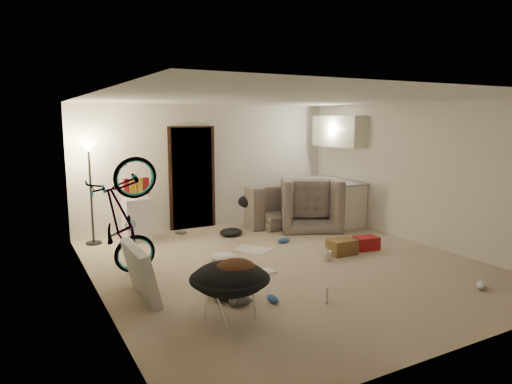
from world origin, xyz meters
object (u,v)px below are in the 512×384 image
drink_case_a (342,247)px  floor_lamp (90,171)px  mini_fridge (137,219)px  bicycle (124,246)px  armchair (307,208)px  sofa (289,207)px  saucer_chair (230,286)px  drink_case_b (366,243)px  juicer (326,255)px  tv_box (140,272)px  kitchen_counter (332,202)px

drink_case_a → floor_lamp: bearing=145.0°
mini_fridge → bicycle: bearing=-109.4°
floor_lamp → armchair: (4.13, -0.70, -0.92)m
bicycle → mini_fridge: 2.05m
sofa → saucer_chair: size_ratio=2.46×
drink_case_a → drink_case_b: 0.54m
armchair → floor_lamp: bearing=15.0°
sofa → drink_case_b: bearing=91.1°
floor_lamp → bicycle: bearing=-87.2°
sofa → saucer_chair: (-3.20, -3.76, 0.06)m
drink_case_b → juicer: same height
bicycle → juicer: size_ratio=7.78×
juicer → mini_fridge: bearing=130.5°
armchair → juicer: (-1.08, -2.08, -0.29)m
saucer_chair → drink_case_b: bearing=22.8°
drink_case_a → saucer_chair: bearing=-151.6°
floor_lamp → juicer: (3.05, -2.79, -1.22)m
drink_case_a → drink_case_b: drink_case_a is taller
mini_fridge → drink_case_a: (2.73, -2.53, -0.26)m
sofa → juicer: sofa is taller
bicycle → tv_box: (0.00, -0.84, -0.12)m
kitchen_counter → drink_case_b: 2.14m
kitchen_counter → bicycle: size_ratio=0.87×
drink_case_a → drink_case_b: (0.54, 0.02, -0.01)m
floor_lamp → mini_fridge: (0.76, -0.10, -0.92)m
sofa → drink_case_b: sofa is taller
sofa → drink_case_b: 2.42m
armchair → sofa: bearing=-52.9°
mini_fridge → juicer: mini_fridge is taller
tv_box → saucer_chair: bearing=-56.5°
kitchen_counter → drink_case_a: 2.41m
kitchen_counter → armchair: 0.70m
floor_lamp → drink_case_b: floor_lamp is taller
floor_lamp → sofa: floor_lamp is taller
kitchen_counter → saucer_chair: bearing=-140.5°
drink_case_a → drink_case_b: bearing=4.3°
drink_case_b → floor_lamp: bearing=155.4°
mini_fridge → armchair: bearing=-10.7°
kitchen_counter → sofa: size_ratio=0.68×
sofa → mini_fridge: bearing=-1.0°
floor_lamp → bicycle: 2.21m
floor_lamp → mini_fridge: size_ratio=2.32×
bicycle → armchair: bearing=-71.5°
drink_case_b → armchair: bearing=95.4°
sofa → tv_box: (-3.92, -2.68, 0.01)m
saucer_chair → tv_box: 1.30m
saucer_chair → drink_case_a: size_ratio=2.03×
floor_lamp → saucer_chair: (0.82, -3.96, -0.93)m
saucer_chair → sofa: bearing=49.6°
mini_fridge → kitchen_counter: bearing=-8.2°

